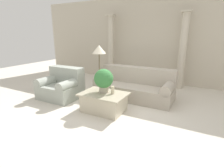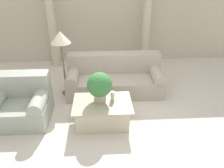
% 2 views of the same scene
% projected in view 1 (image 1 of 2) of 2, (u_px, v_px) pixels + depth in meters
% --- Properties ---
extents(ground_plane, '(16.00, 16.00, 0.00)m').
position_uv_depth(ground_plane, '(115.00, 106.00, 4.62)').
color(ground_plane, silver).
extents(wall_back, '(10.00, 0.06, 3.20)m').
position_uv_depth(wall_back, '(150.00, 40.00, 6.65)').
color(wall_back, beige).
rests_on(wall_back, ground_plane).
extents(sofa_long, '(2.25, 0.96, 0.89)m').
position_uv_depth(sofa_long, '(135.00, 86.00, 5.18)').
color(sofa_long, '#ADA393').
rests_on(sofa_long, ground_plane).
extents(loveseat, '(1.11, 0.96, 0.89)m').
position_uv_depth(loveseat, '(62.00, 85.00, 5.20)').
color(loveseat, '#9FA69B').
rests_on(loveseat, ground_plane).
extents(coffee_table, '(1.11, 0.78, 0.46)m').
position_uv_depth(coffee_table, '(104.00, 102.00, 4.29)').
color(coffee_table, beige).
rests_on(coffee_table, ground_plane).
extents(potted_plant, '(0.47, 0.47, 0.58)m').
position_uv_depth(potted_plant, '(104.00, 79.00, 4.22)').
color(potted_plant, '#B2A893').
rests_on(potted_plant, coffee_table).
extents(pillar_candle, '(0.08, 0.08, 0.19)m').
position_uv_depth(pillar_candle, '(113.00, 90.00, 4.18)').
color(pillar_candle, beige).
rests_on(pillar_candle, coffee_table).
extents(floor_lamp, '(0.43, 0.43, 1.52)m').
position_uv_depth(floor_lamp, '(99.00, 51.00, 5.37)').
color(floor_lamp, brown).
rests_on(floor_lamp, ground_plane).
extents(column_left, '(0.33, 0.33, 2.56)m').
position_uv_depth(column_left, '(111.00, 48.00, 7.05)').
color(column_left, beige).
rests_on(column_left, ground_plane).
extents(column_right, '(0.33, 0.33, 2.56)m').
position_uv_depth(column_right, '(183.00, 50.00, 5.82)').
color(column_right, beige).
rests_on(column_right, ground_plane).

